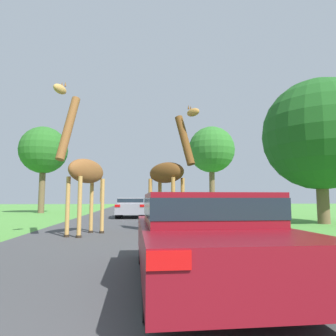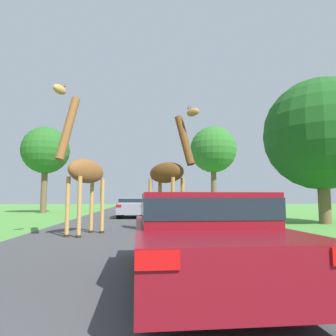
# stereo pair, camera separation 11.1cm
# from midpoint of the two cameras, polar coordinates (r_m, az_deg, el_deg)

# --- Properties ---
(road) EXTENTS (8.34, 120.00, 0.00)m
(road) POSITION_cam_midpoint_polar(r_m,az_deg,el_deg) (29.79, -6.04, -8.36)
(road) COLOR #424244
(road) RESTS_ON ground
(giraffe_near_road) EXTENTS (1.98, 2.27, 4.79)m
(giraffe_near_road) POSITION_cam_midpoint_polar(r_m,az_deg,el_deg) (11.73, -0.04, -0.80)
(giraffe_near_road) COLOR #B77F3D
(giraffe_near_road) RESTS_ON ground
(giraffe_companion) EXTENTS (1.62, 2.75, 5.11)m
(giraffe_companion) POSITION_cam_midpoint_polar(r_m,az_deg,el_deg) (11.11, -16.03, -0.02)
(giraffe_companion) COLOR tan
(giraffe_companion) RESTS_ON ground
(car_lead_maroon) EXTENTS (1.98, 4.63, 1.36)m
(car_lead_maroon) POSITION_cam_midpoint_polar(r_m,az_deg,el_deg) (4.83, 6.11, -12.36)
(car_lead_maroon) COLOR maroon
(car_lead_maroon) RESTS_ON ground
(car_queue_right) EXTENTS (1.93, 4.19, 1.36)m
(car_queue_right) POSITION_cam_midpoint_polar(r_m,az_deg,el_deg) (21.28, -7.31, -7.34)
(car_queue_right) COLOR gray
(car_queue_right) RESTS_ON ground
(car_queue_left) EXTENTS (1.79, 4.28, 1.39)m
(car_queue_left) POSITION_cam_midpoint_polar(r_m,az_deg,el_deg) (28.53, 0.61, -7.03)
(car_queue_left) COLOR silver
(car_queue_left) RESTS_ON ground
(car_far_ahead) EXTENTS (1.77, 4.32, 1.30)m
(car_far_ahead) POSITION_cam_midpoint_polar(r_m,az_deg,el_deg) (15.42, -0.34, -8.04)
(car_far_ahead) COLOR navy
(car_far_ahead) RESTS_ON ground
(tree_left_edge) EXTENTS (5.92, 5.92, 7.68)m
(tree_left_edge) POSITION_cam_midpoint_polar(r_m,az_deg,el_deg) (17.97, 26.73, 5.70)
(tree_left_edge) COLOR brown
(tree_left_edge) RESTS_ON ground
(tree_centre_back) EXTENTS (4.37, 4.37, 8.03)m
(tree_centre_back) POSITION_cam_midpoint_polar(r_m,az_deg,el_deg) (30.33, -22.72, 3.07)
(tree_centre_back) COLOR brown
(tree_centre_back) RESTS_ON ground
(tree_right_cluster) EXTENTS (4.50, 4.50, 8.34)m
(tree_right_cluster) POSITION_cam_midpoint_polar(r_m,az_deg,el_deg) (29.58, 8.18, 3.39)
(tree_right_cluster) COLOR brown
(tree_right_cluster) RESTS_ON ground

